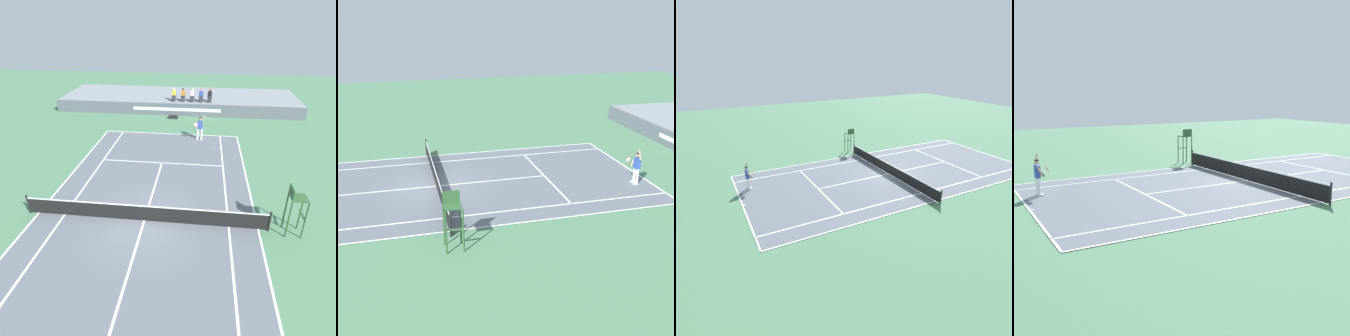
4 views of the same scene
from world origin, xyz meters
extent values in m
plane|color=#4C7A56|center=(0.00, 0.00, 0.00)|extent=(80.00, 80.00, 0.00)
cube|color=slate|center=(0.00, 0.00, 0.01)|extent=(10.98, 23.78, 0.02)
cube|color=white|center=(0.00, 11.89, 0.02)|extent=(10.98, 0.10, 0.01)
cube|color=white|center=(-5.49, 0.00, 0.02)|extent=(0.10, 23.78, 0.01)
cube|color=white|center=(5.49, 0.00, 0.02)|extent=(0.10, 23.78, 0.01)
cube|color=white|center=(-4.11, 0.00, 0.02)|extent=(0.10, 23.78, 0.01)
cube|color=white|center=(4.11, 0.00, 0.02)|extent=(0.10, 23.78, 0.01)
cube|color=white|center=(0.00, 6.40, 0.02)|extent=(8.22, 0.10, 0.01)
cube|color=white|center=(0.00, -6.40, 0.02)|extent=(8.22, 0.10, 0.01)
cube|color=white|center=(0.00, 0.00, 0.02)|extent=(0.10, 12.80, 0.01)
cube|color=white|center=(0.00, 11.79, 0.02)|extent=(0.10, 0.20, 0.01)
cylinder|color=black|center=(-5.94, 0.00, 0.54)|extent=(0.10, 0.10, 1.07)
cylinder|color=black|center=(5.94, 0.00, 0.54)|extent=(0.10, 0.10, 1.07)
cube|color=black|center=(0.00, 0.00, 0.48)|extent=(11.78, 0.02, 0.84)
cube|color=white|center=(0.00, 0.00, 0.90)|extent=(11.78, 0.03, 0.06)
cylinder|color=white|center=(2.57, 11.02, 0.46)|extent=(0.15, 0.15, 0.92)
cylinder|color=white|center=(2.25, 11.02, 0.46)|extent=(0.15, 0.15, 0.92)
cube|color=white|center=(2.57, 10.96, 0.05)|extent=(0.12, 0.28, 0.10)
cube|color=white|center=(2.25, 10.96, 0.05)|extent=(0.12, 0.28, 0.10)
cube|color=#2D4CA8|center=(2.41, 11.02, 1.22)|extent=(0.40, 0.24, 0.60)
sphere|color=tan|center=(2.41, 11.02, 1.69)|extent=(0.22, 0.22, 0.22)
cylinder|color=black|center=(2.41, 11.02, 1.78)|extent=(0.21, 0.21, 0.06)
cylinder|color=tan|center=(2.67, 10.99, 1.78)|extent=(0.09, 0.21, 0.61)
cylinder|color=tan|center=(2.15, 10.92, 1.24)|extent=(0.09, 0.33, 0.56)
cylinder|color=black|center=(2.11, 10.80, 1.11)|extent=(0.04, 0.19, 0.25)
torus|color=red|center=(2.11, 10.62, 1.37)|extent=(0.31, 0.20, 0.26)
cylinder|color=silver|center=(2.11, 10.62, 1.37)|extent=(0.27, 0.16, 0.22)
sphere|color=#D1E533|center=(3.59, 9.46, 0.03)|extent=(0.07, 0.07, 0.07)
cylinder|color=#2D562D|center=(7.33, 0.35, 0.95)|extent=(0.07, 0.07, 1.90)
cylinder|color=#2D562D|center=(7.33, -0.35, 0.95)|extent=(0.07, 0.07, 1.90)
cylinder|color=#2D562D|center=(6.63, 0.35, 0.95)|extent=(0.07, 0.07, 1.90)
cylinder|color=#2D562D|center=(6.63, -0.35, 0.95)|extent=(0.07, 0.07, 1.90)
cube|color=#2D562D|center=(6.98, 0.00, 1.93)|extent=(0.70, 0.70, 0.06)
cube|color=#2D562D|center=(6.63, 0.00, 2.20)|extent=(0.06, 0.70, 0.48)
cube|color=#2D562D|center=(7.29, 0.00, 1.04)|extent=(0.10, 0.70, 0.04)
camera|label=1|loc=(2.56, -11.48, 9.14)|focal=31.71mm
camera|label=2|loc=(22.88, -1.97, 9.31)|focal=46.72mm
camera|label=3|loc=(-18.36, 13.74, 9.49)|focal=31.08mm
camera|label=4|loc=(-18.19, 14.82, 5.08)|focal=44.29mm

